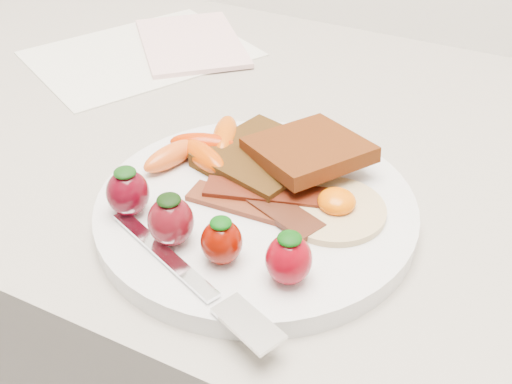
% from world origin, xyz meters
% --- Properties ---
extents(plate, '(0.27, 0.27, 0.02)m').
position_xyz_m(plate, '(-0.02, 1.56, 0.91)').
color(plate, silver).
rests_on(plate, counter).
extents(toast_lower, '(0.12, 0.12, 0.01)m').
position_xyz_m(toast_lower, '(-0.04, 1.62, 0.93)').
color(toast_lower, black).
rests_on(toast_lower, plate).
extents(toast_upper, '(0.12, 0.12, 0.02)m').
position_xyz_m(toast_upper, '(0.00, 1.63, 0.94)').
color(toast_upper, '#3D1609').
rests_on(toast_upper, toast_lower).
extents(fried_egg, '(0.11, 0.11, 0.02)m').
position_xyz_m(fried_egg, '(0.05, 1.58, 0.92)').
color(fried_egg, beige).
rests_on(fried_egg, plate).
extents(bacon_strips, '(0.12, 0.07, 0.01)m').
position_xyz_m(bacon_strips, '(-0.01, 1.56, 0.92)').
color(bacon_strips, '#360708').
rests_on(bacon_strips, plate).
extents(baby_carrots, '(0.08, 0.12, 0.02)m').
position_xyz_m(baby_carrots, '(-0.09, 1.60, 0.93)').
color(baby_carrots, '#BB2900').
rests_on(baby_carrots, plate).
extents(strawberries, '(0.18, 0.05, 0.04)m').
position_xyz_m(strawberries, '(-0.03, 1.49, 0.94)').
color(strawberries, '#49040F').
rests_on(strawberries, plate).
extents(fork, '(0.18, 0.08, 0.00)m').
position_xyz_m(fork, '(-0.01, 1.46, 0.92)').
color(fork, white).
rests_on(fork, plate).
extents(paper_sheet, '(0.29, 0.32, 0.00)m').
position_xyz_m(paper_sheet, '(-0.30, 1.79, 0.90)').
color(paper_sheet, silver).
rests_on(paper_sheet, counter).
extents(notepad, '(0.21, 0.22, 0.01)m').
position_xyz_m(notepad, '(-0.26, 1.85, 0.91)').
color(notepad, beige).
rests_on(notepad, paper_sheet).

